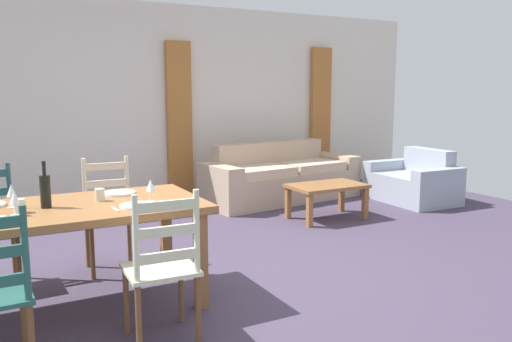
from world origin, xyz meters
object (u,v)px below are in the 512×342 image
(wine_glass_far_left, at_px, (11,191))
(wine_glass_near_left, at_px, (15,198))
(coffee_cup_primary, at_px, (100,195))
(wine_glass_near_right, at_px, (151,186))
(couch, at_px, (279,179))
(wine_bottle, at_px, (45,190))
(coffee_cup_secondary, at_px, (20,206))
(dining_table, at_px, (63,219))
(dining_chair_near_right, at_px, (163,267))
(dining_chair_far_right, at_px, (110,215))
(coffee_table, at_px, (327,190))
(armchair_upholstered, at_px, (415,183))

(wine_glass_far_left, bearing_deg, wine_glass_near_left, -89.26)
(coffee_cup_primary, bearing_deg, wine_glass_near_right, -31.44)
(wine_glass_near_right, xyz_separation_m, couch, (2.65, 2.66, -0.57))
(wine_bottle, relative_size, coffee_cup_secondary, 3.51)
(dining_table, distance_m, wine_glass_near_left, 0.38)
(coffee_cup_secondary, bearing_deg, dining_chair_near_right, -44.03)
(wine_glass_far_left, distance_m, couch, 4.31)
(wine_bottle, distance_m, wine_glass_far_left, 0.23)
(coffee_cup_primary, bearing_deg, couch, 39.77)
(wine_bottle, height_order, wine_glass_near_right, wine_bottle)
(wine_glass_near_left, distance_m, couch, 4.46)
(wine_glass_near_right, relative_size, coffee_cup_secondary, 1.79)
(wine_glass_far_left, bearing_deg, dining_table, -23.40)
(coffee_cup_primary, bearing_deg, wine_bottle, -172.41)
(dining_table, relative_size, dining_chair_far_right, 1.98)
(dining_chair_near_right, relative_size, dining_chair_far_right, 1.00)
(dining_chair_near_right, distance_m, wine_glass_far_left, 1.22)
(dining_table, height_order, wine_glass_near_right, wine_glass_near_right)
(wine_bottle, relative_size, wine_glass_far_left, 1.96)
(wine_glass_near_left, bearing_deg, dining_chair_near_right, -39.49)
(wine_glass_far_left, relative_size, coffee_cup_primary, 1.79)
(dining_table, relative_size, wine_bottle, 6.01)
(dining_chair_near_right, relative_size, coffee_cup_secondary, 10.67)
(dining_chair_near_right, relative_size, wine_glass_near_right, 5.96)
(coffee_cup_primary, height_order, coffee_cup_secondary, same)
(dining_chair_near_right, height_order, wine_bottle, wine_bottle)
(coffee_cup_primary, bearing_deg, coffee_cup_secondary, -167.05)
(wine_glass_far_left, bearing_deg, wine_bottle, -28.58)
(couch, height_order, coffee_table, couch)
(wine_bottle, distance_m, coffee_table, 3.55)
(coffee_cup_primary, xyz_separation_m, armchair_upholstered, (4.59, 1.50, -0.55))
(coffee_table, bearing_deg, wine_glass_far_left, -161.00)
(dining_chair_near_right, bearing_deg, coffee_cup_primary, 102.90)
(couch, bearing_deg, coffee_cup_primary, -140.23)
(dining_chair_near_right, height_order, armchair_upholstered, dining_chair_near_right)
(dining_table, distance_m, couch, 4.13)
(wine_bottle, bearing_deg, coffee_cup_secondary, -156.19)
(coffee_cup_secondary, bearing_deg, couch, 36.53)
(wine_bottle, xyz_separation_m, wine_glass_far_left, (-0.20, 0.11, -0.01))
(wine_glass_near_right, height_order, coffee_table, wine_glass_near_right)
(wine_bottle, bearing_deg, dining_table, -11.26)
(dining_chair_far_right, relative_size, coffee_table, 1.07)
(armchair_upholstered, bearing_deg, coffee_table, -171.68)
(dining_table, relative_size, wine_glass_far_left, 11.80)
(dining_chair_near_right, height_order, wine_glass_near_left, dining_chair_near_right)
(dining_chair_far_right, relative_size, coffee_cup_primary, 10.67)
(wine_glass_near_right, xyz_separation_m, coffee_cup_primary, (-0.31, 0.19, -0.07))
(wine_glass_near_right, height_order, wine_glass_far_left, same)
(dining_chair_far_right, distance_m, wine_glass_near_left, 1.24)
(couch, xyz_separation_m, armchair_upholstered, (1.63, -0.97, -0.04))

